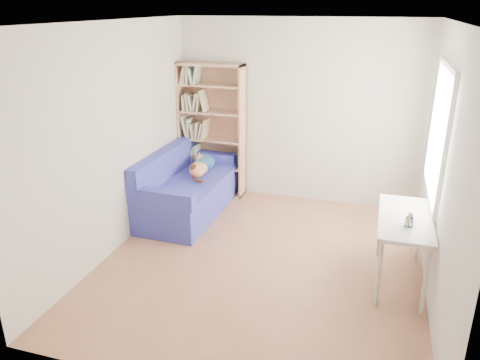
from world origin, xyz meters
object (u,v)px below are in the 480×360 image
Objects in this scene: sofa at (187,190)px; pen_cup at (409,221)px; desk at (405,224)px; bookshelf at (212,136)px.

pen_cup is at bearing -21.52° from sofa.
desk is 0.25m from pen_cup.
desk is (2.73, -1.80, -0.24)m from bookshelf.
pen_cup is at bearing -83.98° from desk.
sofa is 1.61× the size of desk.
sofa is at bearing 157.00° from pen_cup.
bookshelf is 3.40m from pen_cup.
sofa is 3.01m from desk.
sofa is 12.08× the size of pen_cup.
pen_cup is (0.02, -0.21, 0.14)m from desk.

